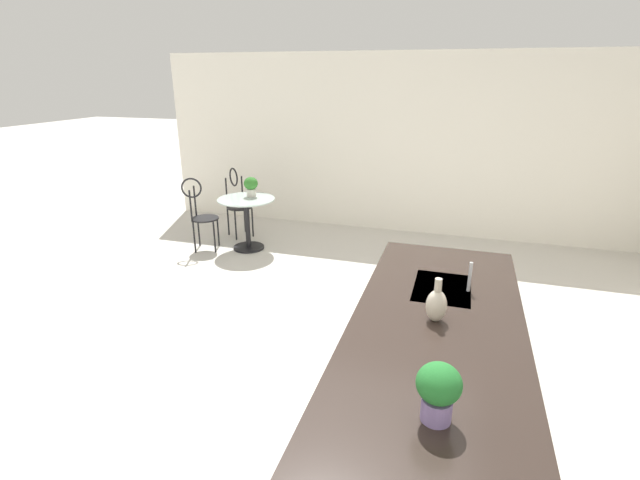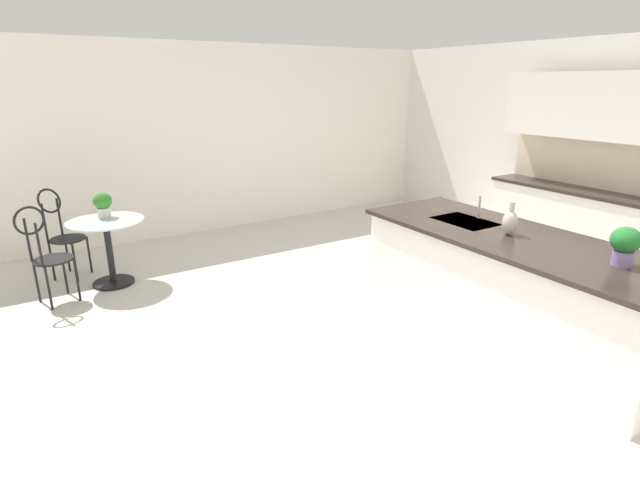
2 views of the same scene
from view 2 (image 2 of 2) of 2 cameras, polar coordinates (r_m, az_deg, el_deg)
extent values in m
plane|color=beige|center=(4.38, 10.37, -11.85)|extent=(40.00, 40.00, 0.00)
cube|color=silver|center=(7.54, -11.52, 11.51)|extent=(0.12, 7.80, 2.70)
cube|color=white|center=(4.60, 21.17, -5.26)|extent=(2.70, 0.96, 0.88)
cube|color=#2D231E|center=(4.44, 21.83, 0.21)|extent=(2.80, 1.06, 0.04)
cube|color=#B2B5BA|center=(4.77, 16.61, 1.99)|extent=(0.56, 0.40, 0.03)
cube|color=white|center=(6.85, 28.61, 1.23)|extent=(2.40, 0.60, 0.88)
cube|color=#2D231E|center=(6.75, 29.19, 4.97)|extent=(2.44, 0.64, 0.04)
cube|color=beige|center=(6.84, 30.27, 7.69)|extent=(2.40, 0.04, 0.60)
cube|color=white|center=(6.62, 30.45, 13.38)|extent=(2.40, 0.36, 0.76)
cylinder|color=black|center=(5.96, -23.00, -4.59)|extent=(0.44, 0.44, 0.03)
cylinder|color=black|center=(5.84, -23.43, -1.30)|extent=(0.07, 0.07, 0.69)
cylinder|color=#B2C6C1|center=(5.74, -23.87, 2.05)|extent=(0.80, 0.80, 0.01)
cylinder|color=black|center=(5.83, -27.73, -3.54)|extent=(0.03, 0.03, 0.45)
cylinder|color=black|center=(5.59, -26.57, -4.26)|extent=(0.03, 0.03, 0.45)
cylinder|color=black|center=(5.74, -30.26, -4.26)|extent=(0.03, 0.03, 0.45)
cylinder|color=black|center=(5.49, -29.19, -5.03)|extent=(0.03, 0.03, 0.45)
cylinder|color=black|center=(5.59, -28.80, -2.02)|extent=(0.48, 0.48, 0.02)
cylinder|color=black|center=(5.59, -31.04, -0.03)|extent=(0.03, 0.03, 0.45)
cylinder|color=black|center=(5.36, -30.06, -0.58)|extent=(0.03, 0.03, 0.45)
torus|color=black|center=(5.42, -30.94, 1.96)|extent=(0.11, 0.28, 0.28)
cylinder|color=black|center=(6.34, -25.42, -1.57)|extent=(0.03, 0.03, 0.45)
cylinder|color=black|center=(6.12, -26.77, -2.43)|extent=(0.03, 0.03, 0.45)
cylinder|color=black|center=(6.49, -27.51, -1.44)|extent=(0.03, 0.03, 0.45)
cylinder|color=black|center=(6.28, -28.90, -2.27)|extent=(0.03, 0.03, 0.45)
cylinder|color=black|center=(6.24, -27.46, 0.11)|extent=(0.53, 0.53, 0.02)
cylinder|color=black|center=(6.37, -28.21, 2.36)|extent=(0.03, 0.03, 0.45)
cylinder|color=black|center=(6.17, -29.55, 1.69)|extent=(0.03, 0.03, 0.45)
torus|color=black|center=(6.22, -29.18, 4.02)|extent=(0.20, 0.24, 0.28)
cylinder|color=#B2B5BA|center=(4.87, 18.16, 3.69)|extent=(0.02, 0.02, 0.22)
cylinder|color=beige|center=(5.86, -23.99, 2.96)|extent=(0.13, 0.13, 0.11)
ellipsoid|color=#2F7328|center=(5.83, -24.16, 4.23)|extent=(0.20, 0.20, 0.18)
cylinder|color=#7A669E|center=(4.05, 31.91, -1.82)|extent=(0.14, 0.14, 0.11)
ellipsoid|color=#216A2A|center=(4.02, 32.23, 0.02)|extent=(0.20, 0.20, 0.18)
ellipsoid|color=#BCB29E|center=(4.43, 21.38, 1.87)|extent=(0.13, 0.13, 0.21)
cylinder|color=#BCB29E|center=(4.39, 21.59, 3.67)|extent=(0.04, 0.04, 0.08)
camera|label=1|loc=(3.53, 62.53, 12.17)|focal=25.90mm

